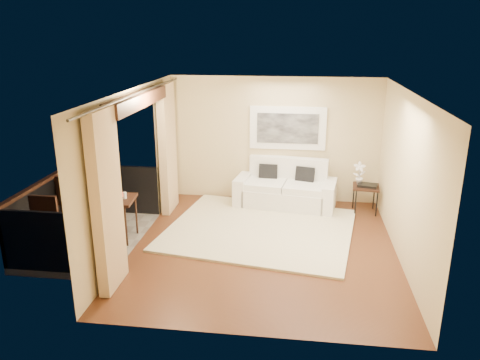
% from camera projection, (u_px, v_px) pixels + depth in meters
% --- Properties ---
extents(floor, '(5.00, 5.00, 0.00)m').
position_uv_depth(floor, '(264.00, 247.00, 8.17)').
color(floor, '#582F1A').
rests_on(floor, ground).
extents(room_shell, '(5.00, 6.40, 5.00)m').
position_uv_depth(room_shell, '(137.00, 100.00, 7.65)').
color(room_shell, white).
rests_on(room_shell, ground).
extents(balcony, '(1.81, 2.60, 1.17)m').
position_uv_depth(balcony, '(84.00, 228.00, 8.52)').
color(balcony, '#605B56').
rests_on(balcony, ground).
extents(curtains, '(0.16, 4.80, 2.64)m').
position_uv_depth(curtains, '(143.00, 170.00, 8.02)').
color(curtains, tan).
rests_on(curtains, ground).
extents(artwork, '(1.62, 0.07, 0.92)m').
position_uv_depth(artwork, '(288.00, 128.00, 9.96)').
color(artwork, white).
rests_on(artwork, room_shell).
extents(rug, '(3.80, 3.44, 0.04)m').
position_uv_depth(rug, '(260.00, 229.00, 8.85)').
color(rug, beige).
rests_on(rug, floor).
extents(sofa, '(2.20, 1.19, 1.01)m').
position_uv_depth(sofa, '(286.00, 190.00, 10.00)').
color(sofa, white).
rests_on(sofa, floor).
extents(side_table, '(0.58, 0.58, 0.57)m').
position_uv_depth(side_table, '(366.00, 189.00, 9.59)').
color(side_table, black).
rests_on(side_table, floor).
extents(tray, '(0.44, 0.36, 0.05)m').
position_uv_depth(tray, '(367.00, 185.00, 9.53)').
color(tray, black).
rests_on(tray, side_table).
extents(orchid, '(0.26, 0.18, 0.48)m').
position_uv_depth(orchid, '(359.00, 173.00, 9.61)').
color(orchid, white).
rests_on(orchid, side_table).
extents(bistro_table, '(0.71, 0.71, 0.77)m').
position_uv_depth(bistro_table, '(116.00, 203.00, 8.30)').
color(bistro_table, black).
rests_on(bistro_table, balcony).
extents(balcony_chair_far, '(0.54, 0.55, 1.02)m').
position_uv_depth(balcony_chair_far, '(70.00, 198.00, 8.85)').
color(balcony_chair_far, black).
rests_on(balcony_chair_far, balcony).
extents(balcony_chair_near, '(0.47, 0.48, 1.08)m').
position_uv_depth(balcony_chair_near, '(43.00, 224.00, 7.57)').
color(balcony_chair_near, black).
rests_on(balcony_chair_near, balcony).
extents(ice_bucket, '(0.18, 0.18, 0.20)m').
position_uv_depth(ice_bucket, '(108.00, 192.00, 8.32)').
color(ice_bucket, silver).
rests_on(ice_bucket, bistro_table).
extents(candle, '(0.06, 0.06, 0.07)m').
position_uv_depth(candle, '(122.00, 194.00, 8.38)').
color(candle, red).
rests_on(candle, bistro_table).
extents(vase, '(0.04, 0.04, 0.18)m').
position_uv_depth(vase, '(106.00, 198.00, 8.04)').
color(vase, silver).
rests_on(vase, bistro_table).
extents(glass_a, '(0.06, 0.06, 0.12)m').
position_uv_depth(glass_a, '(120.00, 197.00, 8.19)').
color(glass_a, silver).
rests_on(glass_a, bistro_table).
extents(glass_b, '(0.06, 0.06, 0.12)m').
position_uv_depth(glass_b, '(125.00, 195.00, 8.26)').
color(glass_b, white).
rests_on(glass_b, bistro_table).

